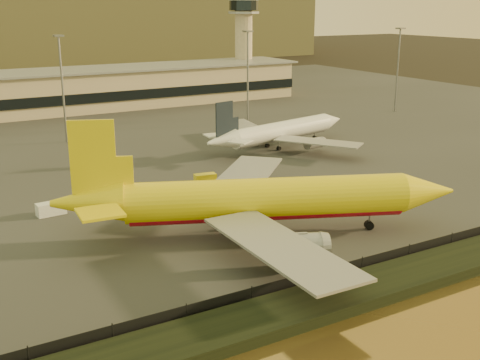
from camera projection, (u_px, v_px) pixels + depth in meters
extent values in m
plane|color=black|center=(289.00, 244.00, 84.64)|extent=(900.00, 900.00, 0.00)
cube|color=black|center=(372.00, 287.00, 70.36)|extent=(320.00, 7.00, 1.40)
cube|color=#2D2D2D|center=(89.00, 128.00, 163.35)|extent=(320.00, 220.00, 0.20)
cube|color=black|center=(349.00, 270.00, 73.50)|extent=(300.00, 0.05, 2.20)
cube|color=tan|center=(59.00, 92.00, 186.49)|extent=(160.00, 22.00, 12.00)
cube|color=black|center=(69.00, 100.00, 177.49)|extent=(160.00, 0.60, 3.00)
cube|color=gray|center=(58.00, 71.00, 184.71)|extent=(164.00, 24.00, 0.60)
cylinder|color=tan|center=(244.00, 52.00, 222.74)|extent=(6.40, 6.40, 30.00)
cylinder|color=black|center=(244.00, 5.00, 218.02)|extent=(10.40, 10.40, 3.50)
cylinder|color=gray|center=(244.00, 13.00, 218.74)|extent=(11.20, 11.20, 0.80)
cylinder|color=slate|center=(63.00, 91.00, 142.53)|extent=(0.50, 0.50, 25.00)
cube|color=slate|center=(58.00, 36.00, 138.94)|extent=(2.20, 2.20, 0.40)
cylinder|color=slate|center=(248.00, 79.00, 165.03)|extent=(0.50, 0.50, 25.00)
cube|color=slate|center=(248.00, 31.00, 161.45)|extent=(2.20, 2.20, 0.40)
cylinder|color=slate|center=(397.00, 71.00, 184.22)|extent=(0.50, 0.50, 25.00)
cube|color=slate|center=(401.00, 28.00, 180.63)|extent=(2.20, 2.20, 0.40)
cube|color=brown|center=(110.00, 0.00, 400.02)|extent=(220.00, 160.00, 70.00)
cylinder|color=yellow|center=(267.00, 198.00, 86.28)|extent=(39.47, 21.12, 5.83)
cylinder|color=red|center=(267.00, 205.00, 86.56)|extent=(37.93, 19.50, 4.55)
cone|color=yellow|center=(427.00, 192.00, 89.22)|extent=(9.51, 8.43, 5.83)
cone|color=yellow|center=(88.00, 202.00, 83.08)|extent=(11.57, 9.31, 5.83)
cube|color=yellow|center=(93.00, 157.00, 81.40)|extent=(5.86, 2.84, 10.21)
cube|color=yellow|center=(108.00, 186.00, 88.78)|extent=(7.87, 7.86, 0.35)
cube|color=yellow|center=(100.00, 212.00, 77.67)|extent=(6.07, 6.00, 0.35)
cube|color=gray|center=(245.00, 176.00, 101.21)|extent=(23.39, 23.41, 0.35)
cylinder|color=gray|center=(265.00, 191.00, 98.40)|extent=(7.45, 5.58, 3.21)
cube|color=gray|center=(280.00, 247.00, 71.64)|extent=(8.27, 25.37, 0.35)
cylinder|color=gray|center=(296.00, 246.00, 76.04)|extent=(7.45, 5.58, 3.21)
cylinder|color=black|center=(369.00, 225.00, 89.54)|extent=(1.58, 1.44, 1.28)
cylinder|color=slate|center=(369.00, 221.00, 89.35)|extent=(0.22, 0.22, 2.63)
cylinder|color=black|center=(241.00, 238.00, 84.65)|extent=(1.58, 1.44, 1.28)
cylinder|color=slate|center=(241.00, 234.00, 84.46)|extent=(0.22, 0.22, 2.63)
cylinder|color=black|center=(236.00, 225.00, 89.64)|extent=(1.58, 1.44, 1.28)
cylinder|color=slate|center=(236.00, 221.00, 89.45)|extent=(0.22, 0.22, 2.63)
cylinder|color=white|center=(283.00, 130.00, 140.21)|extent=(30.38, 10.50, 4.19)
cylinder|color=gray|center=(283.00, 133.00, 140.42)|extent=(29.37, 9.42, 3.27)
cone|color=white|center=(332.00, 120.00, 151.89)|extent=(6.62, 5.34, 4.19)
cone|color=white|center=(222.00, 141.00, 127.90)|extent=(8.26, 5.70, 4.19)
cube|color=black|center=(224.00, 119.00, 127.14)|extent=(4.58, 1.31, 7.34)
cube|color=white|center=(215.00, 135.00, 131.86)|extent=(4.57, 4.38, 0.25)
cube|color=white|center=(241.00, 141.00, 125.93)|extent=(5.63, 5.55, 0.25)
cube|color=gray|center=(246.00, 127.00, 148.03)|extent=(8.98, 19.58, 0.25)
cylinder|color=gray|center=(260.00, 132.00, 147.71)|extent=(5.40, 3.32, 2.31)
cube|color=gray|center=(318.00, 142.00, 131.72)|extent=(15.47, 18.89, 0.25)
cylinder|color=gray|center=(314.00, 143.00, 135.41)|extent=(5.40, 3.32, 2.31)
cylinder|color=black|center=(315.00, 138.00, 148.68)|extent=(1.06, 0.91, 0.92)
cylinder|color=slate|center=(315.00, 136.00, 148.54)|extent=(0.22, 0.22, 1.89)
cylinder|color=black|center=(279.00, 148.00, 137.84)|extent=(1.06, 0.91, 0.92)
cylinder|color=slate|center=(279.00, 146.00, 137.70)|extent=(0.22, 0.22, 1.89)
cylinder|color=black|center=(267.00, 146.00, 140.50)|extent=(1.06, 0.91, 0.92)
cylinder|color=slate|center=(267.00, 144.00, 140.37)|extent=(0.22, 0.22, 1.89)
cube|color=yellow|center=(205.00, 179.00, 112.37)|extent=(4.28, 2.46, 1.82)
cube|color=white|center=(51.00, 209.00, 95.64)|extent=(4.60, 2.33, 2.01)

